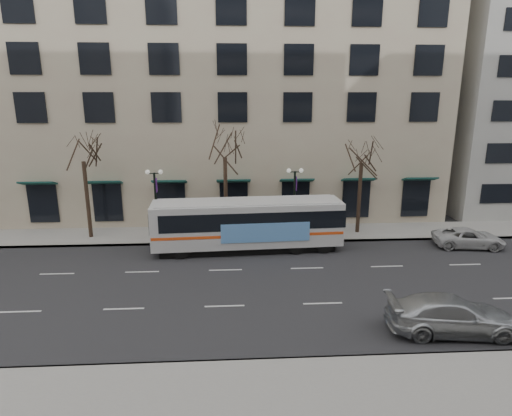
{
  "coord_description": "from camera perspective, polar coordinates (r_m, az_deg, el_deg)",
  "views": [
    {
      "loc": [
        0.46,
        -21.89,
        10.27
      ],
      "look_at": [
        1.83,
        1.82,
        4.0
      ],
      "focal_mm": 30.0,
      "sensor_mm": 36.0,
      "label": 1
    }
  ],
  "objects": [
    {
      "name": "building_hotel",
      "position": [
        42.99,
        -6.89,
        17.0
      ],
      "size": [
        40.0,
        20.0,
        24.0
      ],
      "primitive_type": "cube",
      "color": "tan",
      "rests_on": "ground"
    },
    {
      "name": "lamp_post_right",
      "position": [
        31.3,
        5.15,
        1.19
      ],
      "size": [
        1.22,
        0.45,
        5.21
      ],
      "color": "black",
      "rests_on": "ground"
    },
    {
      "name": "tree_far_left",
      "position": [
        32.62,
        -22.18,
        7.42
      ],
      "size": [
        3.6,
        3.6,
        8.34
      ],
      "color": "black",
      "rests_on": "ground"
    },
    {
      "name": "tree_far_right",
      "position": [
        32.37,
        13.99,
        7.53
      ],
      "size": [
        3.6,
        3.6,
        8.06
      ],
      "color": "black",
      "rests_on": "ground"
    },
    {
      "name": "lamp_post_left",
      "position": [
        31.44,
        -13.2,
        0.92
      ],
      "size": [
        1.22,
        0.45,
        5.21
      ],
      "color": "black",
      "rests_on": "ground"
    },
    {
      "name": "white_pickup",
      "position": [
        33.34,
        26.48,
        -3.58
      ],
      "size": [
        4.96,
        2.79,
        1.31
      ],
      "primitive_type": "imported",
      "rotation": [
        0.0,
        0.0,
        1.44
      ],
      "color": "#B8B8B8",
      "rests_on": "ground"
    },
    {
      "name": "ground",
      "position": [
        24.18,
        -4.15,
        -10.38
      ],
      "size": [
        160.0,
        160.0,
        0.0
      ],
      "primitive_type": "plane",
      "color": "black",
      "rests_on": "ground"
    },
    {
      "name": "tree_far_mid",
      "position": [
        30.87,
        -4.18,
        8.5
      ],
      "size": [
        3.6,
        3.6,
        8.55
      ],
      "color": "black",
      "rests_on": "ground"
    },
    {
      "name": "sidewalk_far",
      "position": [
        32.84,
        4.81,
        -3.35
      ],
      "size": [
        80.0,
        4.0,
        0.15
      ],
      "primitive_type": "cube",
      "color": "gray",
      "rests_on": "ground"
    },
    {
      "name": "silver_car",
      "position": [
        21.43,
        24.65,
        -12.83
      ],
      "size": [
        5.87,
        2.8,
        1.65
      ],
      "primitive_type": "imported",
      "rotation": [
        0.0,
        0.0,
        1.48
      ],
      "color": "#B6BABE",
      "rests_on": "ground"
    },
    {
      "name": "city_bus",
      "position": [
        28.95,
        -0.96,
        -2.04
      ],
      "size": [
        12.89,
        3.47,
        3.46
      ],
      "rotation": [
        0.0,
        0.0,
        0.05
      ],
      "color": "silver",
      "rests_on": "ground"
    }
  ]
}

